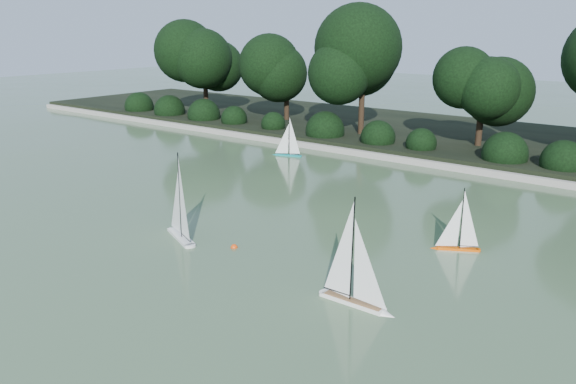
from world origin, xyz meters
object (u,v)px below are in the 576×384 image
(sailboat_teal, at_px, (286,149))
(race_buoy, at_px, (234,248))
(sailboat_white_b, at_px, (359,289))
(sailboat_orange, at_px, (454,240))
(sailboat_white_a, at_px, (179,223))

(sailboat_teal, xyz_separation_m, race_buoy, (3.98, -6.68, -0.21))
(sailboat_white_b, bearing_deg, sailboat_orange, 84.63)
(sailboat_white_a, bearing_deg, sailboat_teal, 111.68)
(sailboat_white_a, distance_m, race_buoy, 1.28)
(sailboat_white_b, relative_size, sailboat_teal, 1.28)
(sailboat_orange, bearing_deg, sailboat_white_b, -95.37)
(sailboat_orange, relative_size, sailboat_teal, 0.92)
(sailboat_white_a, xyz_separation_m, sailboat_white_b, (4.19, -0.31, -0.02))
(sailboat_orange, distance_m, sailboat_teal, 8.40)
(sailboat_white_b, distance_m, sailboat_orange, 2.94)
(sailboat_white_a, bearing_deg, sailboat_orange, 30.38)
(sailboat_teal, height_order, race_buoy, sailboat_teal)
(sailboat_white_b, distance_m, sailboat_teal, 10.02)
(sailboat_white_b, relative_size, sailboat_orange, 1.39)
(race_buoy, bearing_deg, sailboat_orange, 36.35)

